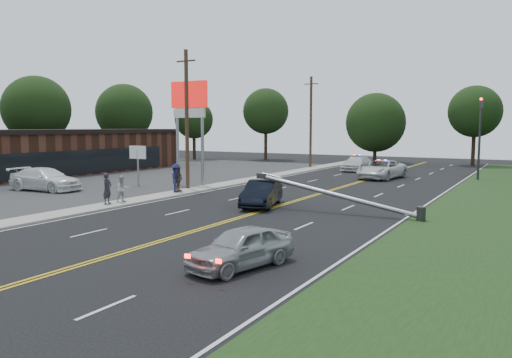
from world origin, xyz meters
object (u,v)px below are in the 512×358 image
Objects in this scene: small_sign at (138,156)px; emergency_b at (357,163)px; parked_car at (45,179)px; pylon_sign at (189,108)px; bystander_a at (107,188)px; bystander_c at (176,178)px; emergency_a at (382,169)px; bystander_d at (178,179)px; waiting_sedan at (241,247)px; crashed_sedan at (262,193)px; utility_pole_far at (311,122)px; utility_pole_mid at (187,119)px; bystander_b at (123,189)px; traffic_signal at (480,131)px; fallen_streetlight at (344,197)px.

small_sign is 0.59× the size of emergency_b.
emergency_b is (14.07, 26.82, -0.05)m from parked_car.
bystander_a is at bearing -79.43° from pylon_sign.
small_sign is 6.04m from bystander_c.
bystander_d reaches higher than emergency_a.
small_sign is 1.71× the size of bystander_a.
small_sign is 10.01m from bystander_a.
bystander_a is 6.13m from bystander_c.
small_sign is 0.79× the size of waiting_sedan.
small_sign reaches higher than emergency_a.
parked_car is (-7.23, -7.50, -5.18)m from pylon_sign.
waiting_sedan is 15.01m from bystander_a.
utility_pole_far is at bearing 91.67° from crashed_sedan.
pylon_sign is at bearing 123.02° from utility_pole_mid.
emergency_a is at bearing -48.38° from parked_car.
bystander_d is (0.07, 6.37, -0.06)m from bystander_a.
utility_pole_mid is at bearing -56.98° from pylon_sign.
utility_pole_far is 1.78× the size of parked_car.
small_sign reaches higher than parked_car.
utility_pole_mid and utility_pole_far have the same top height.
bystander_d is at bearing -63.12° from pylon_sign.
bystander_a is at bearing -176.43° from bystander_b.
bystander_c is (0.69, -2.18, -3.99)m from utility_pole_mid.
bystander_d is at bearing 149.29° from waiting_sedan.
utility_pole_mid is 9.27m from bystander_a.
crashed_sedan is 2.35× the size of bystander_c.
pylon_sign is 12.55m from crashed_sedan.
emergency_a is 7.97m from emergency_b.
traffic_signal is 0.70× the size of utility_pole_mid.
utility_pole_mid reaches higher than bystander_c.
pylon_sign reaches higher than waiting_sedan.
crashed_sedan is 1.16× the size of waiting_sedan.
bystander_c is 1.15× the size of bystander_d.
traffic_signal is at bearing -69.25° from bystander_c.
pylon_sign is 6.69m from bystander_d.
waiting_sedan is (15.24, -17.22, -5.33)m from pylon_sign.
utility_pole_far is at bearing 151.98° from emergency_a.
parked_car is at bearing 61.34° from bystander_a.
small_sign reaches higher than bystander_b.
bystander_a is at bearing -99.77° from emergency_b.
fallen_streetlight is 11.23m from waiting_sedan.
emergency_a is at bearing 44.81° from small_sign.
utility_pole_mid is at bearing 146.86° from waiting_sedan.
bystander_c reaches higher than parked_car.
fallen_streetlight is (18.19, -4.00, -1.41)m from small_sign.
bystander_a is 0.93× the size of bystander_c.
emergency_b is at bearing 8.26° from bystander_b.
traffic_signal is 25.12m from utility_pole_mid.
pylon_sign is 11.61m from bystander_a.
traffic_signal reaches higher than bystander_b.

